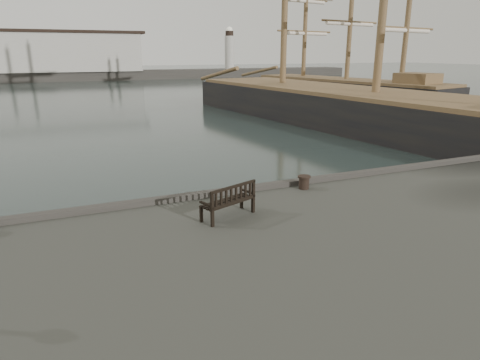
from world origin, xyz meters
The scene contains 6 objects.
ground centered at (0.00, 0.00, 0.00)m, with size 400.00×400.00×0.00m, color black.
breakwater centered at (-4.56, 92.00, 4.30)m, with size 140.00×9.50×12.20m.
bench centered at (0.04, -2.13, 1.87)m, with size 1.78×1.14×0.97m.
bollard_right centered at (3.43, -0.68, 1.79)m, with size 0.44×0.44×0.46m, color black.
tall_ship_main centered at (19.70, 15.06, 0.85)m, with size 14.66×46.36×34.19m.
tall_ship_far centered at (30.98, 34.00, 0.82)m, with size 12.06×29.73×24.92m.
Camera 1 is at (-4.18, -12.77, 6.10)m, focal length 32.00 mm.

